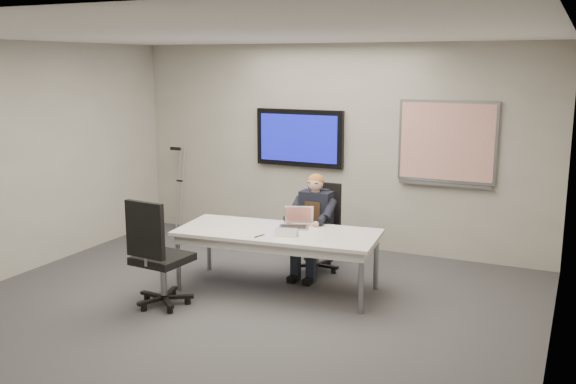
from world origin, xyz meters
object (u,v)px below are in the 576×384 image
at_px(office_chair_far, 318,244).
at_px(conference_table, 277,238).
at_px(office_chair_near, 160,273).
at_px(laptop, 296,222).
at_px(seated_person, 311,236).

bearing_deg(office_chair_far, conference_table, -97.97).
distance_m(conference_table, office_chair_near, 1.36).
bearing_deg(conference_table, office_chair_near, -138.33).
xyz_separation_m(office_chair_far, laptop, (-0.03, -0.61, 0.41)).
relative_size(conference_table, office_chair_near, 1.99).
relative_size(conference_table, laptop, 5.59).
height_order(conference_table, laptop, laptop).
height_order(office_chair_far, office_chair_near, office_chair_near).
height_order(seated_person, laptop, seated_person).
distance_m(conference_table, laptop, 0.30).
xyz_separation_m(conference_table, office_chair_near, (-0.90, -0.99, -0.25)).
relative_size(office_chair_far, office_chair_near, 0.92).
relative_size(seated_person, laptop, 2.95).
xyz_separation_m(conference_table, office_chair_far, (0.15, 0.86, -0.28)).
height_order(conference_table, office_chair_near, office_chair_near).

